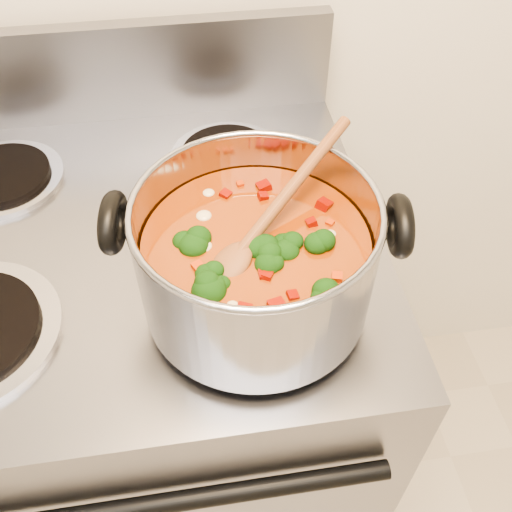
# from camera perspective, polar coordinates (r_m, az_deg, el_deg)

# --- Properties ---
(electric_range) EXTENTS (0.73, 0.66, 1.08)m
(electric_range) POSITION_cam_1_polar(r_m,az_deg,el_deg) (1.18, -9.76, -13.45)
(electric_range) COLOR gray
(electric_range) RESTS_ON ground
(stockpot) EXTENTS (0.33, 0.27, 0.16)m
(stockpot) POSITION_cam_1_polar(r_m,az_deg,el_deg) (0.65, 0.06, -0.28)
(stockpot) COLOR #9A99A1
(stockpot) RESTS_ON electric_range
(wooden_spoon) EXTENTS (0.20, 0.19, 0.09)m
(wooden_spoon) POSITION_cam_1_polar(r_m,az_deg,el_deg) (0.62, 0.58, 3.10)
(wooden_spoon) COLOR brown
(wooden_spoon) RESTS_ON stockpot
(cooktop_crumbs) EXTENTS (0.07, 0.15, 0.01)m
(cooktop_crumbs) POSITION_cam_1_polar(r_m,az_deg,el_deg) (0.79, 7.24, 2.01)
(cooktop_crumbs) COLOR black
(cooktop_crumbs) RESTS_ON electric_range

